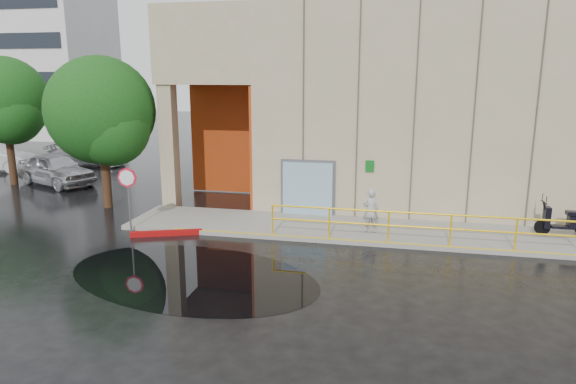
# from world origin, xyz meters

# --- Properties ---
(ground) EXTENTS (120.00, 120.00, 0.00)m
(ground) POSITION_xyz_m (0.00, 0.00, 0.00)
(ground) COLOR black
(ground) RESTS_ON ground
(sidewalk) EXTENTS (20.00, 3.00, 0.15)m
(sidewalk) POSITION_xyz_m (4.00, 4.50, 0.07)
(sidewalk) COLOR gray
(sidewalk) RESTS_ON ground
(building) EXTENTS (20.00, 10.17, 8.00)m
(building) POSITION_xyz_m (5.10, 10.98, 4.21)
(building) COLOR tan
(building) RESTS_ON ground
(guardrail) EXTENTS (9.56, 0.06, 1.03)m
(guardrail) POSITION_xyz_m (4.25, 3.15, 0.68)
(guardrail) COLOR #E8B30C
(guardrail) RESTS_ON sidewalk
(distant_building) EXTENTS (12.00, 8.08, 15.00)m
(distant_building) POSITION_xyz_m (-28.00, 27.98, 7.50)
(distant_building) COLOR silver
(distant_building) RESTS_ON ground
(person) EXTENTS (0.59, 0.44, 1.50)m
(person) POSITION_xyz_m (2.68, 4.09, 0.90)
(person) COLOR #A8A7AD
(person) RESTS_ON sidewalk
(scooter) EXTENTS (1.78, 0.59, 1.37)m
(scooter) POSITION_xyz_m (8.97, 5.01, 0.94)
(scooter) COLOR black
(scooter) RESTS_ON sidewalk
(stop_sign) EXTENTS (0.69, 0.12, 2.30)m
(stop_sign) POSITION_xyz_m (-5.50, 2.77, 1.70)
(stop_sign) COLOR slate
(stop_sign) RESTS_ON ground
(red_curb) EXTENTS (2.31, 1.00, 0.18)m
(red_curb) POSITION_xyz_m (-4.13, 2.70, 0.09)
(red_curb) COLOR #950909
(red_curb) RESTS_ON ground
(puddle) EXTENTS (8.16, 6.00, 0.01)m
(puddle) POSITION_xyz_m (-1.89, -0.50, 0.00)
(puddle) COLOR black
(puddle) RESTS_ON ground
(car_a) EXTENTS (5.01, 3.54, 1.59)m
(car_a) POSITION_xyz_m (-13.08, 9.25, 0.79)
(car_a) COLOR #ABADB3
(car_a) RESTS_ON ground
(car_c) EXTENTS (4.69, 2.44, 1.30)m
(car_c) POSITION_xyz_m (-14.77, 14.44, 0.65)
(car_c) COLOR #A7AAAE
(car_c) RESTS_ON ground
(tree_near) EXTENTS (4.31, 4.31, 6.14)m
(tree_near) POSITION_xyz_m (-8.04, 5.73, 3.81)
(tree_near) COLOR #311E10
(tree_near) RESTS_ON ground
(tree_far) EXTENTS (4.20, 4.20, 6.27)m
(tree_far) POSITION_xyz_m (-15.17, 8.88, 4.00)
(tree_far) COLOR #311E10
(tree_far) RESTS_ON ground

